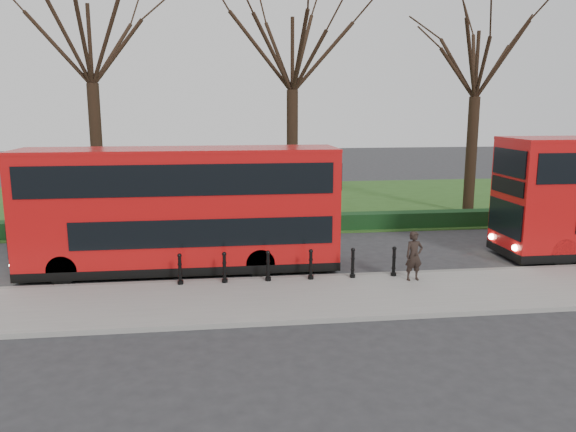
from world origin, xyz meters
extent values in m
plane|color=#28282B|center=(0.00, 0.00, 0.00)|extent=(120.00, 120.00, 0.00)
cube|color=gray|center=(0.00, -3.00, 0.07)|extent=(60.00, 4.00, 0.15)
cube|color=slate|center=(0.00, -1.00, 0.07)|extent=(60.00, 0.25, 0.16)
cube|color=#284A18|center=(0.00, 15.00, 0.03)|extent=(60.00, 18.00, 0.06)
cube|color=black|center=(0.00, 6.80, 0.40)|extent=(60.00, 0.90, 0.80)
cube|color=yellow|center=(0.00, -0.70, 0.01)|extent=(60.00, 0.10, 0.01)
cube|color=yellow|center=(0.00, -0.50, 0.01)|extent=(60.00, 0.10, 0.01)
cylinder|color=black|center=(-8.00, 10.00, 3.54)|extent=(0.60, 0.60, 7.07)
cylinder|color=black|center=(2.00, 10.00, 3.40)|extent=(0.60, 0.60, 6.79)
cylinder|color=black|center=(12.00, 10.00, 3.23)|extent=(0.60, 0.60, 6.46)
cylinder|color=black|center=(-3.31, -1.35, 0.65)|extent=(0.15, 0.15, 1.00)
cylinder|color=black|center=(-1.84, -1.35, 0.65)|extent=(0.15, 0.15, 1.00)
cylinder|color=black|center=(-0.38, -1.35, 0.65)|extent=(0.15, 0.15, 1.00)
cylinder|color=black|center=(1.08, -1.35, 0.65)|extent=(0.15, 0.15, 1.00)
cylinder|color=black|center=(2.55, -1.35, 0.65)|extent=(0.15, 0.15, 1.00)
cylinder|color=black|center=(4.01, -1.35, 0.65)|extent=(0.15, 0.15, 1.00)
cube|color=#B50F0F|center=(-3.32, 0.74, 2.42)|extent=(11.22, 2.55, 4.13)
cube|color=black|center=(-3.32, 0.74, 0.31)|extent=(11.24, 2.57, 0.31)
cube|color=black|center=(-2.51, -0.55, 1.68)|extent=(8.98, 0.04, 0.97)
cube|color=black|center=(-3.32, -0.55, 3.52)|extent=(10.61, 0.04, 1.07)
cube|color=black|center=(-8.95, 0.74, 2.75)|extent=(0.06, 2.24, 0.56)
cylinder|color=black|center=(-7.30, -0.39, 0.51)|extent=(1.02, 0.31, 1.02)
cylinder|color=black|center=(-7.30, 1.86, 0.51)|extent=(1.02, 0.31, 1.02)
cylinder|color=black|center=(-0.57, -0.39, 0.51)|extent=(1.02, 0.31, 1.02)
cylinder|color=black|center=(-0.57, 1.86, 0.51)|extent=(1.02, 0.31, 1.02)
cube|color=black|center=(9.12, 0.67, 2.92)|extent=(0.06, 2.38, 0.60)
cylinder|color=black|center=(10.87, -0.52, 0.54)|extent=(1.08, 0.32, 1.08)
cylinder|color=black|center=(10.87, 1.87, 0.54)|extent=(1.08, 0.32, 1.08)
imported|color=black|center=(4.52, -1.90, 0.99)|extent=(0.65, 0.46, 1.69)
camera|label=1|loc=(-2.06, -19.51, 5.97)|focal=35.00mm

